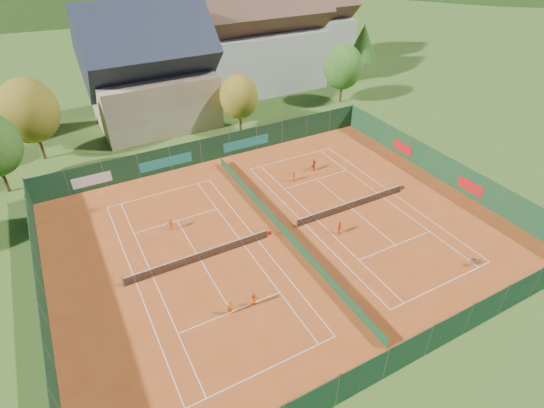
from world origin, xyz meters
The scene contains 29 objects.
ground centered at (0.00, 0.00, -0.02)m, with size 600.00×600.00×0.00m, color #335319.
clay_pad centered at (0.00, 0.00, 0.01)m, with size 40.00×32.00×0.01m, color #A34217.
court_markings_left centered at (-8.00, 0.00, 0.01)m, with size 11.03×23.83×0.00m.
court_markings_right centered at (8.00, 0.00, 0.01)m, with size 11.03×23.83×0.00m.
tennis_net_left centered at (-7.85, 0.00, 0.51)m, with size 13.30×0.10×1.02m.
tennis_net_right centered at (8.15, 0.00, 0.51)m, with size 13.30×0.10×1.02m.
court_divider centered at (0.00, 0.00, 0.50)m, with size 0.03×28.80×1.00m.
fence_north centered at (-0.46, 15.99, 1.47)m, with size 40.00×0.10×3.00m.
fence_south centered at (0.00, -16.00, 1.50)m, with size 40.00×0.04×3.00m.
fence_west centered at (-20.00, 0.00, 1.50)m, with size 0.04×32.00×3.00m.
fence_east centered at (20.00, 0.05, 1.48)m, with size 0.09×32.00×3.00m.
chalet centered at (-3.00, 30.00, 6.62)m, with size 16.20×12.00×16.00m.
hotel_block_a centered at (16.00, 36.00, 7.38)m, with size 21.60×11.00×17.25m.
hotel_block_b centered at (30.00, 44.00, 6.62)m, with size 17.28×10.00×15.50m.
tree_west_mid centered at (-18.00, 26.00, 6.07)m, with size 6.44×6.44×9.78m.
tree_center centered at (6.00, 22.00, 4.72)m, with size 5.01×5.01×7.60m.
tree_east_front centered at (24.00, 24.00, 5.39)m, with size 5.72×5.72×8.69m.
tree_east_mid centered at (34.00, 32.00, 6.06)m, with size 5.04×5.04×9.00m.
tree_east_back centered at (26.00, 40.00, 6.74)m, with size 7.15×7.15×10.86m.
mountain_backdrop centered at (28.54, 233.48, -39.64)m, with size 820.00×530.00×242.00m.
ball_hopper centered at (11.80, -11.46, 0.56)m, with size 0.34×0.34×0.80m.
loose_ball_0 centered at (-6.81, -8.59, 0.03)m, with size 0.07×0.07×0.07m, color #CCD833.
loose_ball_1 centered at (4.49, -12.71, 0.03)m, with size 0.07×0.07×0.07m, color #CCD833.
player_left_near centered at (-8.15, -6.53, 0.71)m, with size 0.52×0.34×1.43m, color orange.
player_left_mid centered at (-6.23, -6.71, 0.68)m, with size 0.66×0.51×1.35m, color orange.
player_left_far centered at (-8.90, 5.34, 0.66)m, with size 0.85×0.49×1.32m, color #E34B14.
player_right_near centered at (4.48, -2.66, 0.72)m, with size 0.84×0.35×1.44m, color #E75114.
player_right_far_a centered at (5.54, 7.32, 0.62)m, with size 0.61×0.40×1.24m, color #F44F15.
player_right_far_b centered at (8.80, 8.26, 0.67)m, with size 1.25×0.40×1.34m, color #CD4212.
Camera 1 is at (-15.50, -26.52, 24.55)m, focal length 28.00 mm.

